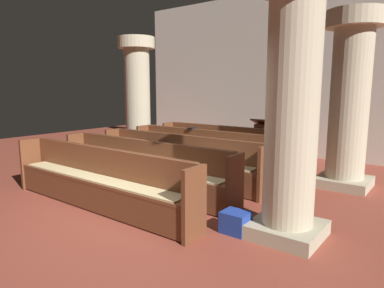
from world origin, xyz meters
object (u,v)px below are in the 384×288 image
lectern (261,143)px  pew_row_0 (228,145)px  kneeler_box_blue (235,222)px  pew_row_1 (205,150)px  pillar_aisle_rear (292,103)px  pew_row_2 (177,157)px  pillar_far_side (137,95)px  pew_row_3 (142,166)px  hymn_book (192,128)px  pillar_aisle_side (350,98)px  pew_row_4 (97,177)px

lectern → pew_row_0: bearing=-114.6°
pew_row_0 → kneeler_box_blue: size_ratio=11.20×
pew_row_1 → lectern: bearing=77.4°
pew_row_1 → kneeler_box_blue: pew_row_1 is taller
pillar_aisle_rear → pew_row_2: bearing=156.9°
pillar_far_side → pillar_aisle_rear: 6.12m
pew_row_3 → lectern: (0.42, 3.84, -0.04)m
pew_row_1 → pillar_far_side: pillar_far_side is taller
hymn_book → kneeler_box_blue: 3.85m
lectern → hymn_book: (-0.93, -1.71, 0.48)m
lectern → hymn_book: lectern is taller
pew_row_0 → pillar_far_side: bearing=-171.9°
pillar_far_side → pillar_aisle_side: bearing=0.8°
pillar_far_side → kneeler_box_blue: 5.96m
pew_row_1 → pew_row_4: bearing=-90.0°
kneeler_box_blue → hymn_book: bearing=135.7°
pew_row_2 → pillar_far_side: 3.34m
pew_row_2 → pillar_aisle_rear: pillar_aisle_rear is taller
pew_row_1 → pew_row_4: size_ratio=1.00×
pew_row_0 → pew_row_4: same height
pew_row_3 → pew_row_1: bearing=90.0°
pew_row_4 → pillar_far_side: pillar_far_side is taller
pew_row_3 → pew_row_4: same height
pew_row_4 → lectern: lectern is taller
pew_row_0 → pillar_aisle_rear: (2.76, -3.12, 1.18)m
pillar_aisle_side → hymn_book: pillar_aisle_side is taller
pew_row_4 → pew_row_2: bearing=90.0°
pew_row_3 → lectern: size_ratio=3.56×
pew_row_2 → pillar_aisle_side: 3.42m
pillar_far_side → kneeler_box_blue: (4.90, -3.02, -1.54)m
pew_row_2 → pillar_aisle_side: size_ratio=1.20×
pew_row_1 → pillar_aisle_side: 3.08m
pew_row_2 → hymn_book: 1.34m
pew_row_3 → pillar_far_side: size_ratio=1.20×
pillar_far_side → pew_row_3: bearing=-43.0°
lectern → hymn_book: size_ratio=4.96×
pew_row_1 → kneeler_box_blue: bearing=-48.1°
pew_row_0 → hymn_book: 1.03m
pew_row_1 → pew_row_2: 0.97m
hymn_book → pillar_aisle_rear: bearing=-35.6°
pew_row_0 → pillar_aisle_side: (2.76, -0.31, 1.18)m
pillar_aisle_side → pillar_far_side: 5.48m
pew_row_0 → pillar_far_side: (-2.71, -0.38, 1.18)m
pew_row_3 → pillar_far_side: (-2.71, 2.53, 1.18)m
pillar_far_side → hymn_book: 2.36m
pew_row_2 → kneeler_box_blue: bearing=-33.8°
pillar_aisle_side → pillar_far_side: same height
pew_row_0 → pillar_aisle_rear: size_ratio=1.20×
pew_row_3 → kneeler_box_blue: bearing=-12.7°
pew_row_0 → pew_row_2: size_ratio=1.00×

